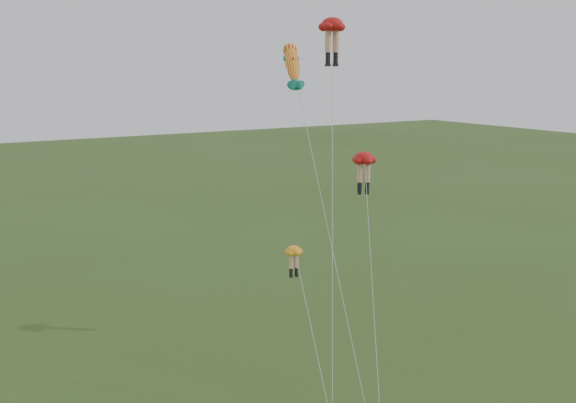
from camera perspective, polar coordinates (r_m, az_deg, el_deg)
legs_kite_red_high at (r=39.71m, az=3.95°, el=14.82°), size 6.27×9.02×21.33m
legs_kite_red_mid at (r=41.96m, az=6.78°, el=3.39°), size 6.71×10.19×13.04m
legs_kite_yellow at (r=32.00m, az=0.69°, el=-5.37°), size 1.12×4.48×9.69m
fish_kite at (r=38.00m, az=0.40°, el=12.09°), size 2.10×10.72×20.10m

